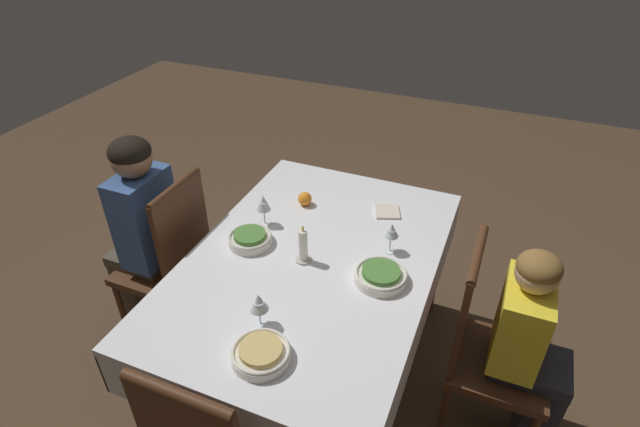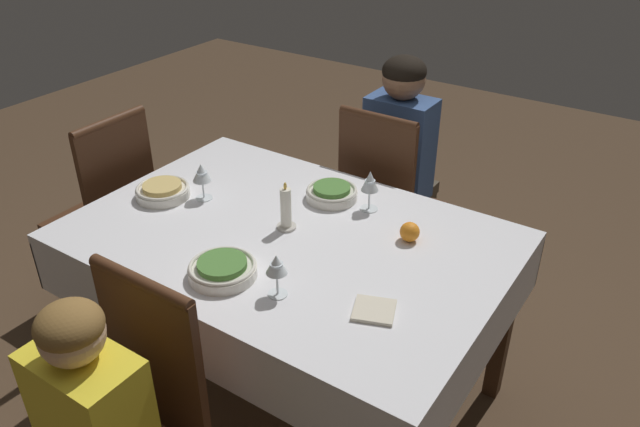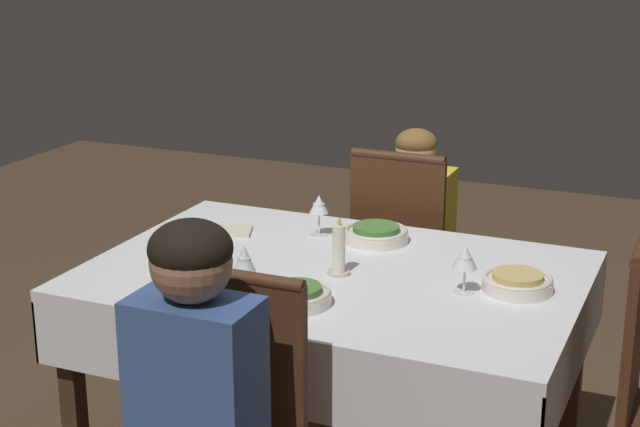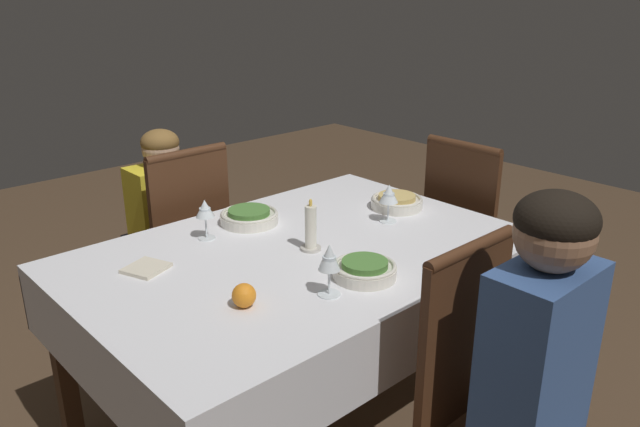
% 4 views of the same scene
% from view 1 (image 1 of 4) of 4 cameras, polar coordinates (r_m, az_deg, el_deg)
% --- Properties ---
extents(ground_plane, '(8.00, 8.00, 0.00)m').
position_cam_1_polar(ground_plane, '(2.75, -0.78, -17.63)').
color(ground_plane, '#4C3826').
extents(dining_table, '(1.53, 1.04, 0.77)m').
position_cam_1_polar(dining_table, '(2.25, -0.92, -6.81)').
color(dining_table, silver).
rests_on(dining_table, ground_plane).
extents(chair_north, '(0.40, 0.40, 1.01)m').
position_cam_1_polar(chair_north, '(2.67, -16.65, -4.88)').
color(chair_north, '#472816').
rests_on(chair_north, ground_plane).
extents(chair_south, '(0.40, 0.40, 1.01)m').
position_cam_1_polar(chair_south, '(2.27, 18.36, -13.87)').
color(chair_south, '#472816').
rests_on(chair_south, ground_plane).
extents(person_adult_denim, '(0.30, 0.34, 1.20)m').
position_cam_1_polar(person_adult_denim, '(2.68, -19.81, -1.72)').
color(person_adult_denim, '#4C4233').
rests_on(person_adult_denim, ground_plane).
extents(person_child_yellow, '(0.30, 0.33, 1.05)m').
position_cam_1_polar(person_child_yellow, '(2.26, 22.88, -14.15)').
color(person_child_yellow, '#282833').
rests_on(person_child_yellow, ground_plane).
extents(bowl_north, '(0.20, 0.20, 0.06)m').
position_cam_1_polar(bowl_north, '(2.28, -8.00, -2.83)').
color(bowl_north, silver).
rests_on(bowl_north, dining_table).
extents(wine_glass_north, '(0.07, 0.07, 0.16)m').
position_cam_1_polar(wine_glass_north, '(2.35, -6.48, 1.09)').
color(wine_glass_north, white).
rests_on(wine_glass_north, dining_table).
extents(bowl_south, '(0.22, 0.22, 0.06)m').
position_cam_1_polar(bowl_south, '(2.08, 6.97, -7.03)').
color(bowl_south, silver).
rests_on(bowl_south, dining_table).
extents(wine_glass_south, '(0.07, 0.07, 0.15)m').
position_cam_1_polar(wine_glass_south, '(2.19, 8.15, -2.03)').
color(wine_glass_south, white).
rests_on(wine_glass_south, dining_table).
extents(bowl_west, '(0.21, 0.21, 0.06)m').
position_cam_1_polar(bowl_west, '(1.80, -6.76, -15.57)').
color(bowl_west, silver).
rests_on(bowl_west, dining_table).
extents(wine_glass_west, '(0.07, 0.07, 0.15)m').
position_cam_1_polar(wine_glass_west, '(1.85, -7.03, -10.14)').
color(wine_glass_west, white).
rests_on(wine_glass_west, dining_table).
extents(candle_centerpiece, '(0.07, 0.07, 0.19)m').
position_cam_1_polar(candle_centerpiece, '(2.14, -1.94, -3.89)').
color(candle_centerpiece, beige).
rests_on(candle_centerpiece, dining_table).
extents(orange_fruit, '(0.07, 0.07, 0.07)m').
position_cam_1_polar(orange_fruit, '(2.52, -1.74, 1.69)').
color(orange_fruit, orange).
rests_on(orange_fruit, dining_table).
extents(napkin_red_folded, '(0.16, 0.15, 0.01)m').
position_cam_1_polar(napkin_red_folded, '(2.50, 7.71, 0.21)').
color(napkin_red_folded, beige).
rests_on(napkin_red_folded, dining_table).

